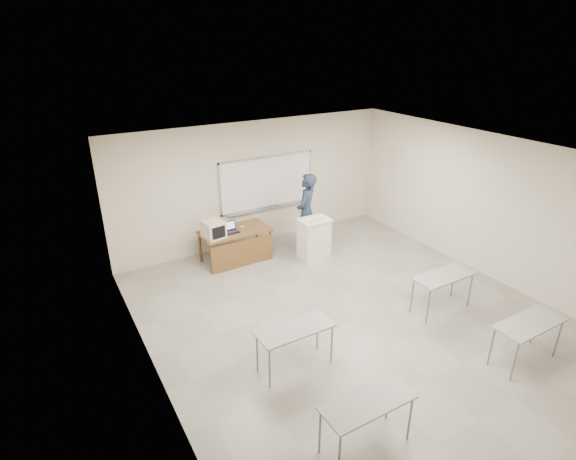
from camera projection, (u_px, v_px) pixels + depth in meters
floor at (356, 321)px, 8.19m from camera, size 7.00×8.00×0.01m
whiteboard at (267, 183)px, 10.87m from camera, size 2.48×0.10×1.31m
student_desks at (413, 328)px, 6.85m from camera, size 4.40×2.20×0.73m
instructor_desk at (237, 239)px, 10.07m from camera, size 1.56×0.78×0.75m
podium at (314, 239)px, 10.30m from camera, size 0.69×0.50×0.96m
crt_monitor at (213, 229)px, 9.65m from camera, size 0.41×0.46×0.39m
laptop at (231, 229)px, 9.98m from camera, size 0.30×0.28×0.22m
mouse at (242, 227)px, 10.21m from camera, size 0.11×0.09×0.04m
keyboard at (317, 221)px, 10.01m from camera, size 0.42×0.19×0.02m
presenter at (306, 213)px, 10.54m from camera, size 0.82×0.79×1.89m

